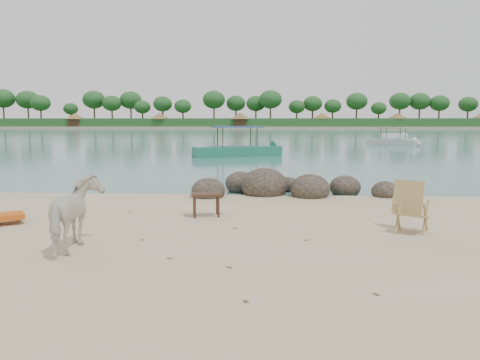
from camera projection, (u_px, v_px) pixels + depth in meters
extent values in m
plane|color=#356A6A|center=(261.00, 132.00, 97.81)|extent=(400.00, 400.00, 0.00)
cube|color=tan|center=(264.00, 127.00, 177.04)|extent=(420.00, 90.00, 1.40)
cube|color=#1E4C1E|center=(263.00, 122.00, 142.14)|extent=(420.00, 18.00, 2.40)
ellipsoid|color=#2A251C|center=(208.00, 192.00, 14.21)|extent=(1.03, 1.14, 0.78)
ellipsoid|color=#2A251C|center=(264.00, 186.00, 14.80)|extent=(1.47, 1.62, 1.11)
ellipsoid|color=#2A251C|center=(310.00, 190.00, 14.33)|extent=(1.22, 1.34, 0.92)
ellipsoid|color=#2A251C|center=(345.00, 188.00, 15.05)|extent=(0.99, 1.09, 0.74)
ellipsoid|color=#2A251C|center=(385.00, 192.00, 14.30)|extent=(0.83, 0.91, 0.62)
ellipsoid|color=#2A251C|center=(241.00, 184.00, 15.84)|extent=(1.07, 1.18, 0.80)
ellipsoid|color=#2A251C|center=(288.00, 186.00, 15.96)|extent=(0.72, 0.79, 0.54)
imported|color=white|center=(76.00, 215.00, 8.30)|extent=(0.86, 1.61, 1.31)
plane|color=brown|center=(67.00, 218.00, 11.17)|extent=(0.11, 0.11, 0.00)
plane|color=brown|center=(376.00, 296.00, 6.20)|extent=(0.14, 0.14, 0.00)
plane|color=brown|center=(221.00, 214.00, 11.63)|extent=(0.14, 0.14, 0.00)
plane|color=brown|center=(142.00, 241.00, 9.04)|extent=(0.13, 0.13, 0.00)
plane|color=brown|center=(170.00, 260.00, 7.83)|extent=(0.12, 0.12, 0.00)
plane|color=brown|center=(185.00, 216.00, 11.44)|extent=(0.12, 0.12, 0.00)
plane|color=brown|center=(229.00, 269.00, 7.34)|extent=(0.13, 0.13, 0.00)
plane|color=brown|center=(195.00, 217.00, 11.36)|extent=(0.12, 0.12, 0.00)
plane|color=brown|center=(235.00, 230.00, 10.01)|extent=(0.14, 0.14, 0.00)
plane|color=brown|center=(246.00, 304.00, 5.95)|extent=(0.13, 0.13, 0.00)
plane|color=brown|center=(54.00, 222.00, 10.77)|extent=(0.11, 0.11, 0.00)
plane|color=brown|center=(130.00, 213.00, 11.76)|extent=(0.12, 0.12, 0.00)
plane|color=brown|center=(306.00, 242.00, 9.01)|extent=(0.14, 0.14, 0.00)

